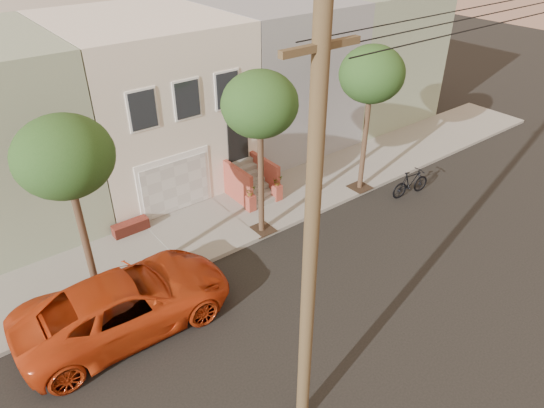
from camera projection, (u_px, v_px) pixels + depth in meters
ground at (308, 298)px, 16.00m from camera, size 90.00×90.00×0.00m
sidewalk at (220, 224)px, 19.56m from camera, size 40.00×3.70×0.15m
house_row at (145, 99)px, 21.60m from camera, size 33.10×11.70×7.00m
tree_left at (64, 158)px, 13.00m from camera, size 2.70×2.57×6.30m
tree_mid at (260, 105)px, 16.37m from camera, size 2.70×2.57×6.30m
tree_right at (372, 75)px, 19.21m from camera, size 2.70×2.57×6.30m
pickup_truck at (126, 303)px, 14.53m from camera, size 6.46×3.09×1.78m
motorcycle at (411, 183)px, 21.32m from camera, size 2.07×0.83×1.21m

